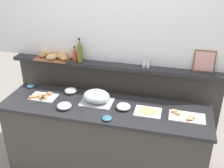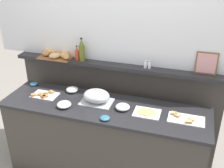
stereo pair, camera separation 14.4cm
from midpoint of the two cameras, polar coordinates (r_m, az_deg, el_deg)
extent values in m
plane|color=gray|center=(3.83, -0.13, -12.01)|extent=(12.00, 12.00, 0.00)
cube|color=#3D3833|center=(3.11, -2.97, -12.28)|extent=(2.16, 0.57, 0.88)
cube|color=#232326|center=(2.85, -3.18, -5.06)|extent=(2.20, 0.61, 0.03)
cube|color=#3D3833|center=(3.40, -0.62, -5.27)|extent=(2.45, 0.08, 1.19)
cube|color=#232326|center=(3.08, -0.91, 4.05)|extent=(2.45, 0.22, 0.04)
cube|color=silver|center=(2.95, -0.64, 17.31)|extent=(3.05, 0.08, 1.37)
cube|color=white|center=(3.11, -15.57, -2.68)|extent=(0.29, 0.19, 0.01)
cube|color=#B7844C|center=(3.11, -15.40, -2.45)|extent=(0.06, 0.05, 0.01)
cube|color=#D1664C|center=(3.11, -15.42, -2.32)|extent=(0.06, 0.05, 0.01)
cube|color=#B7844C|center=(3.10, -15.43, -2.19)|extent=(0.06, 0.05, 0.01)
cube|color=#B7844C|center=(3.11, -17.81, -2.81)|extent=(0.07, 0.07, 0.01)
cube|color=#D1664C|center=(3.11, -17.83, -2.68)|extent=(0.07, 0.07, 0.01)
cube|color=#B7844C|center=(3.10, -17.85, -2.55)|extent=(0.07, 0.07, 0.01)
cube|color=#B7844C|center=(3.05, -15.88, -3.08)|extent=(0.07, 0.06, 0.01)
cube|color=#D1664C|center=(3.05, -15.90, -2.95)|extent=(0.07, 0.06, 0.01)
cube|color=#B7844C|center=(3.05, -15.92, -2.82)|extent=(0.07, 0.06, 0.01)
cube|color=#B7844C|center=(3.05, -15.47, -3.07)|extent=(0.07, 0.07, 0.01)
cube|color=#D1664C|center=(3.05, -15.49, -2.93)|extent=(0.07, 0.07, 0.01)
cube|color=#B7844C|center=(3.04, -15.51, -2.80)|extent=(0.07, 0.07, 0.01)
cube|color=#B7844C|center=(3.11, -16.59, -2.62)|extent=(0.06, 0.07, 0.01)
cube|color=#D1664C|center=(3.11, -16.61, -2.49)|extent=(0.06, 0.07, 0.01)
cube|color=#B7844C|center=(3.10, -16.63, -2.36)|extent=(0.06, 0.07, 0.01)
cube|color=#B7844C|center=(3.12, -14.24, -2.15)|extent=(0.07, 0.06, 0.01)
cube|color=#D1664C|center=(3.12, -14.26, -2.03)|extent=(0.07, 0.06, 0.01)
cube|color=#B7844C|center=(3.12, -14.27, -1.90)|extent=(0.07, 0.06, 0.01)
cube|color=white|center=(2.74, 14.07, -6.78)|extent=(0.35, 0.19, 0.01)
cube|color=tan|center=(2.74, 12.28, -6.23)|extent=(0.07, 0.06, 0.01)
cube|color=#B24738|center=(2.74, 12.29, -6.09)|extent=(0.07, 0.06, 0.01)
cube|color=tan|center=(2.73, 12.31, -5.95)|extent=(0.07, 0.06, 0.01)
cube|color=tan|center=(2.77, 11.57, -5.84)|extent=(0.06, 0.04, 0.01)
cube|color=#B24738|center=(2.76, 11.59, -5.70)|extent=(0.06, 0.04, 0.01)
cube|color=tan|center=(2.76, 11.60, -5.56)|extent=(0.06, 0.04, 0.01)
cube|color=tan|center=(2.68, 14.58, -7.39)|extent=(0.06, 0.05, 0.01)
cube|color=#B24738|center=(2.67, 14.60, -7.25)|extent=(0.06, 0.05, 0.01)
cube|color=tan|center=(2.67, 14.62, -7.10)|extent=(0.06, 0.05, 0.01)
cube|color=tan|center=(2.72, 15.07, -6.87)|extent=(0.05, 0.06, 0.01)
cube|color=#B24738|center=(2.72, 15.09, -6.73)|extent=(0.05, 0.06, 0.01)
cube|color=tan|center=(2.71, 15.11, -6.58)|extent=(0.05, 0.06, 0.01)
cube|color=white|center=(2.75, 6.09, -5.87)|extent=(0.27, 0.20, 0.01)
ellipsoid|color=#E5C666|center=(2.74, 6.10, -5.68)|extent=(0.20, 0.14, 0.01)
cube|color=#B7BABF|center=(2.90, -4.68, -3.90)|extent=(0.34, 0.24, 0.01)
ellipsoid|color=silver|center=(2.87, -4.73, -2.61)|extent=(0.28, 0.23, 0.14)
sphere|color=#B7BABF|center=(2.83, -4.79, -1.22)|extent=(0.02, 0.02, 0.02)
ellipsoid|color=silver|center=(2.84, -11.50, -4.56)|extent=(0.15, 0.15, 0.06)
ellipsoid|color=#E5CC66|center=(2.85, -11.48, -4.75)|extent=(0.12, 0.12, 0.04)
ellipsoid|color=silver|center=(3.13, -10.02, -1.41)|extent=(0.14, 0.14, 0.06)
ellipsoid|color=white|center=(3.13, -10.01, -1.57)|extent=(0.11, 0.11, 0.03)
ellipsoid|color=silver|center=(2.78, 0.95, -4.78)|extent=(0.15, 0.15, 0.06)
ellipsoid|color=#599959|center=(2.78, 0.95, -4.96)|extent=(0.11, 0.11, 0.04)
ellipsoid|color=teal|center=(2.62, -2.69, -7.24)|extent=(0.10, 0.10, 0.03)
ellipsoid|color=teal|center=(3.38, -17.93, -0.38)|extent=(0.10, 0.10, 0.03)
cylinder|color=red|center=(3.16, -9.15, 5.80)|extent=(0.04, 0.04, 0.12)
cone|color=red|center=(3.13, -9.26, 7.17)|extent=(0.04, 0.04, 0.04)
cylinder|color=black|center=(3.12, -9.30, 7.70)|extent=(0.02, 0.02, 0.02)
cylinder|color=#56661E|center=(3.11, -8.13, 6.29)|extent=(0.06, 0.06, 0.19)
cone|color=#56661E|center=(3.07, -8.29, 8.57)|extent=(0.05, 0.05, 0.07)
cylinder|color=black|center=(3.06, -8.34, 9.36)|extent=(0.03, 0.03, 0.02)
cylinder|color=white|center=(2.96, 5.41, 4.22)|extent=(0.03, 0.03, 0.08)
cylinder|color=#B7BABF|center=(2.95, 5.44, 5.00)|extent=(0.03, 0.03, 0.01)
cylinder|color=white|center=(2.96, 6.25, 4.13)|extent=(0.03, 0.03, 0.08)
cylinder|color=#B7BABF|center=(2.94, 6.29, 4.92)|extent=(0.03, 0.03, 0.01)
cube|color=brown|center=(3.30, -13.46, 5.39)|extent=(0.40, 0.26, 0.02)
ellipsoid|color=#B7844C|center=(3.26, -11.47, 6.06)|extent=(0.10, 0.12, 0.06)
ellipsoid|color=#AD7A47|center=(3.32, -15.67, 6.02)|extent=(0.15, 0.15, 0.07)
ellipsoid|color=tan|center=(3.21, -11.85, 5.74)|extent=(0.15, 0.14, 0.07)
ellipsoid|color=#B7844C|center=(3.18, -11.54, 5.58)|extent=(0.17, 0.18, 0.06)
ellipsoid|color=tan|center=(3.36, -14.50, 6.34)|extent=(0.14, 0.13, 0.06)
ellipsoid|color=tan|center=(3.38, -15.28, 6.41)|extent=(0.16, 0.16, 0.07)
ellipsoid|color=#AD7A47|center=(3.30, -12.98, 6.10)|extent=(0.11, 0.15, 0.06)
ellipsoid|color=tan|center=(3.22, -13.85, 5.59)|extent=(0.16, 0.15, 0.07)
ellipsoid|color=tan|center=(3.30, -11.62, 6.21)|extent=(0.12, 0.14, 0.05)
cube|color=brown|center=(2.95, 17.59, 4.58)|extent=(0.22, 0.04, 0.23)
cube|color=#CC8C8C|center=(2.94, 17.60, 4.55)|extent=(0.19, 0.03, 0.20)
camera|label=1|loc=(0.07, -91.47, -0.73)|focal=43.34mm
camera|label=2|loc=(0.07, 88.53, 0.73)|focal=43.34mm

